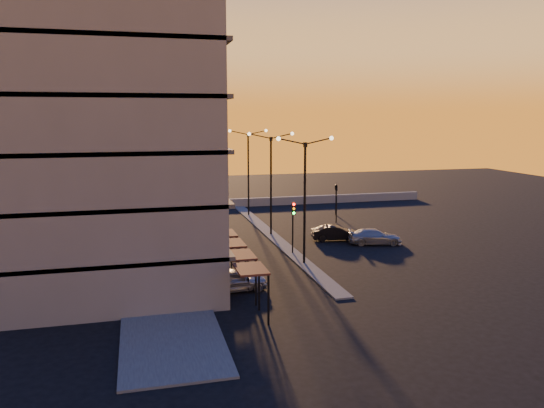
{
  "coord_description": "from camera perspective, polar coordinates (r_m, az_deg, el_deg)",
  "views": [
    {
      "loc": [
        -11.87,
        -36.5,
        10.99
      ],
      "look_at": [
        -1.29,
        4.62,
        3.87
      ],
      "focal_mm": 35.0,
      "sensor_mm": 36.0,
      "label": 1
    }
  ],
  "objects": [
    {
      "name": "streetlamp_near",
      "position": [
        38.76,
        3.55,
        1.5
      ],
      "size": [
        4.32,
        0.32,
        9.51
      ],
      "color": "black",
      "rests_on": "ground"
    },
    {
      "name": "streetlamp_mid",
      "position": [
        48.29,
        -0.11,
        3.1
      ],
      "size": [
        4.32,
        0.32,
        9.51
      ],
      "color": "black",
      "rests_on": "ground"
    },
    {
      "name": "signal_east_a",
      "position": [
        55.02,
        6.95,
        -0.03
      ],
      "size": [
        0.13,
        0.16,
        3.6
      ],
      "color": "black",
      "rests_on": "ground"
    },
    {
      "name": "car_sedan",
      "position": [
        47.42,
        6.79,
        -3.11
      ],
      "size": [
        4.29,
        2.08,
        1.36
      ],
      "primitive_type": "imported",
      "rotation": [
        0.0,
        0.0,
        1.41
      ],
      "color": "black",
      "rests_on": "ground"
    },
    {
      "name": "car_hatchback",
      "position": [
        33.84,
        -4.15,
        -8.16
      ],
      "size": [
        4.39,
        2.07,
        1.45
      ],
      "primitive_type": "imported",
      "rotation": [
        0.0,
        0.0,
        1.66
      ],
      "color": "#97989E",
      "rests_on": "ground"
    },
    {
      "name": "traffic_light_main",
      "position": [
        41.91,
        2.3,
        -1.63
      ],
      "size": [
        0.28,
        0.44,
        4.25
      ],
      "color": "black",
      "rests_on": "ground"
    },
    {
      "name": "parapet",
      "position": [
        64.87,
        -1.9,
        0.21
      ],
      "size": [
        44.0,
        0.5,
        1.0
      ],
      "primitive_type": "cube",
      "color": "slate",
      "rests_on": "ground"
    },
    {
      "name": "car_wagon",
      "position": [
        46.57,
        11.01,
        -3.47
      ],
      "size": [
        4.9,
        2.92,
        1.33
      ],
      "primitive_type": "imported",
      "rotation": [
        0.0,
        0.0,
        1.33
      ],
      "color": "#989CA0",
      "rests_on": "ground"
    },
    {
      "name": "ground",
      "position": [
        39.92,
        3.46,
        -6.47
      ],
      "size": [
        120.0,
        120.0,
        0.0
      ],
      "primitive_type": "plane",
      "color": "black",
      "rests_on": "ground"
    },
    {
      "name": "median",
      "position": [
        49.22,
        -0.11,
        -3.31
      ],
      "size": [
        1.2,
        36.0,
        0.12
      ],
      "primitive_type": "cube",
      "color": "#494946",
      "rests_on": "ground"
    },
    {
      "name": "streetlamp_far",
      "position": [
        57.99,
        -2.57,
        4.17
      ],
      "size": [
        4.32,
        0.32,
        9.51
      ],
      "color": "black",
      "rests_on": "ground"
    },
    {
      "name": "building",
      "position": [
        36.6,
        -18.08,
        10.5
      ],
      "size": [
        14.35,
        17.08,
        25.0
      ],
      "color": "slate",
      "rests_on": "ground"
    },
    {
      "name": "signal_east_b",
      "position": [
        59.07,
        6.92,
        1.77
      ],
      "size": [
        0.42,
        1.99,
        3.6
      ],
      "color": "black",
      "rests_on": "ground"
    },
    {
      "name": "sidewalk_west",
      "position": [
        41.97,
        -12.12,
        -5.79
      ],
      "size": [
        5.0,
        40.0,
        0.12
      ],
      "primitive_type": "cube",
      "color": "#494946",
      "rests_on": "ground"
    }
  ]
}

